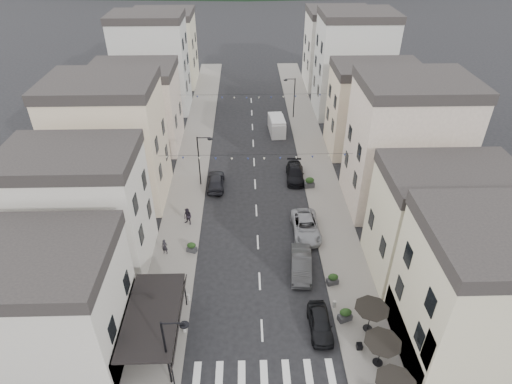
# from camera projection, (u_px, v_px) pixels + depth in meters

# --- Properties ---
(sidewalk_left) EXTENTS (4.00, 76.00, 0.12)m
(sidewalk_left) POSITION_uv_depth(u_px,v_px,m) (194.00, 159.00, 53.00)
(sidewalk_left) COLOR slate
(sidewalk_left) RESTS_ON ground
(sidewalk_right) EXTENTS (4.00, 76.00, 0.12)m
(sidewalk_right) POSITION_uv_depth(u_px,v_px,m) (314.00, 157.00, 53.34)
(sidewalk_right) COLOR slate
(sidewalk_right) RESTS_ON ground
(boutique_building) EXTENTS (12.00, 8.00, 8.00)m
(boutique_building) POSITION_uv_depth(u_px,v_px,m) (29.00, 309.00, 28.21)
(boutique_building) COLOR beige
(boutique_building) RESTS_ON ground
(bistro_building) EXTENTS (10.00, 8.00, 10.00)m
(bistro_building) POSITION_uv_depth(u_px,v_px,m) (489.00, 301.00, 27.50)
(bistro_building) COLOR beige
(bistro_building) RESTS_ON ground
(boutique_awning) EXTENTS (3.77, 7.50, 3.28)m
(boutique_awning) POSITION_uv_depth(u_px,v_px,m) (156.00, 315.00, 28.89)
(boutique_awning) COLOR black
(boutique_awning) RESTS_ON ground
(buildings_row_left) EXTENTS (10.20, 54.16, 14.00)m
(buildings_row_left) POSITION_uv_depth(u_px,v_px,m) (139.00, 95.00, 54.24)
(buildings_row_left) COLOR beige
(buildings_row_left) RESTS_ON ground
(buildings_row_right) EXTENTS (10.20, 54.16, 14.50)m
(buildings_row_right) POSITION_uv_depth(u_px,v_px,m) (368.00, 95.00, 53.82)
(buildings_row_right) COLOR beige
(buildings_row_right) RESTS_ON ground
(cafe_terrace) EXTENTS (2.50, 8.10, 2.53)m
(cafe_terrace) POSITION_uv_depth(u_px,v_px,m) (382.00, 345.00, 27.82)
(cafe_terrace) COLOR black
(cafe_terrace) RESTS_ON ground
(streetlamp_left_near) EXTENTS (1.70, 0.56, 6.00)m
(streetlamp_left_near) POSITION_uv_depth(u_px,v_px,m) (170.00, 347.00, 26.10)
(streetlamp_left_near) COLOR black
(streetlamp_left_near) RESTS_ON ground
(streetlamp_left_far) EXTENTS (1.70, 0.56, 6.00)m
(streetlamp_left_far) POSITION_uv_depth(u_px,v_px,m) (201.00, 156.00, 46.03)
(streetlamp_left_far) COLOR black
(streetlamp_left_far) RESTS_ON ground
(streetlamp_right_far) EXTENTS (1.70, 0.56, 6.00)m
(streetlamp_right_far) POSITION_uv_depth(u_px,v_px,m) (292.00, 94.00, 61.23)
(streetlamp_right_far) COLOR black
(streetlamp_right_far) RESTS_ON ground
(bollards) EXTENTS (11.66, 10.26, 0.60)m
(bollards) POSITION_uv_depth(u_px,v_px,m) (262.00, 332.00, 30.97)
(bollards) COLOR gray
(bollards) RESTS_ON ground
(bunting_near) EXTENTS (19.00, 0.28, 0.62)m
(bunting_near) POSITION_uv_depth(u_px,v_px,m) (256.00, 158.00, 41.75)
(bunting_near) COLOR black
(bunting_near) RESTS_ON ground
(bunting_far) EXTENTS (19.00, 0.28, 0.62)m
(bunting_far) POSITION_uv_depth(u_px,v_px,m) (253.00, 97.00, 55.03)
(bunting_far) COLOR black
(bunting_far) RESTS_ON ground
(parked_car_a) EXTENTS (1.65, 4.01, 1.36)m
(parked_car_a) POSITION_uv_depth(u_px,v_px,m) (320.00, 323.00, 31.33)
(parked_car_a) COLOR black
(parked_car_a) RESTS_ON ground
(parked_car_b) EXTENTS (2.10, 4.92, 1.58)m
(parked_car_b) POSITION_uv_depth(u_px,v_px,m) (301.00, 264.00, 36.31)
(parked_car_b) COLOR #323234
(parked_car_b) RESTS_ON ground
(parked_car_c) EXTENTS (2.57, 5.44, 1.50)m
(parked_car_c) POSITION_uv_depth(u_px,v_px,m) (306.00, 227.00, 40.64)
(parked_car_c) COLOR gray
(parked_car_c) RESTS_ON ground
(parked_car_d) EXTENTS (2.21, 4.94, 1.41)m
(parked_car_d) POSITION_uv_depth(u_px,v_px,m) (295.00, 173.00, 48.84)
(parked_car_d) COLOR black
(parked_car_d) RESTS_ON ground
(parked_car_e) EXTENTS (1.87, 4.55, 1.54)m
(parked_car_e) POSITION_uv_depth(u_px,v_px,m) (216.00, 181.00, 47.33)
(parked_car_e) COLOR black
(parked_car_e) RESTS_ON ground
(delivery_van) EXTENTS (2.22, 4.94, 2.31)m
(delivery_van) POSITION_uv_depth(u_px,v_px,m) (277.00, 125.00, 58.61)
(delivery_van) COLOR #BCBCBE
(delivery_van) RESTS_ON ground
(pedestrian_a) EXTENTS (0.61, 0.45, 1.53)m
(pedestrian_a) POSITION_uv_depth(u_px,v_px,m) (165.00, 247.00, 38.04)
(pedestrian_a) COLOR black
(pedestrian_a) RESTS_ON sidewalk_left
(pedestrian_b) EXTENTS (1.11, 1.05, 1.81)m
(pedestrian_b) POSITION_uv_depth(u_px,v_px,m) (188.00, 217.00, 41.50)
(pedestrian_b) COLOR black
(pedestrian_b) RESTS_ON sidewalk_left
(planter_la) EXTENTS (1.07, 0.70, 1.12)m
(planter_la) POSITION_uv_depth(u_px,v_px,m) (147.00, 329.00, 30.88)
(planter_la) COLOR #2B2C2E
(planter_la) RESTS_ON sidewalk_left
(planter_lb) EXTENTS (1.01, 0.77, 1.00)m
(planter_lb) POSITION_uv_depth(u_px,v_px,m) (192.00, 247.00, 38.40)
(planter_lb) COLOR #323234
(planter_lb) RESTS_ON sidewalk_left
(planter_ra) EXTENTS (1.16, 0.88, 1.15)m
(planter_ra) POSITION_uv_depth(u_px,v_px,m) (345.00, 315.00, 31.98)
(planter_ra) COLOR #303033
(planter_ra) RESTS_ON sidewalk_right
(planter_rb) EXTENTS (1.03, 0.71, 1.06)m
(planter_rb) POSITION_uv_depth(u_px,v_px,m) (333.00, 279.00, 35.09)
(planter_rb) COLOR #303032
(planter_rb) RESTS_ON sidewalk_right
(planter_rc) EXTENTS (1.16, 0.72, 1.24)m
(planter_rc) POSITION_uv_depth(u_px,v_px,m) (310.00, 182.00, 47.20)
(planter_rc) COLOR #313134
(planter_rc) RESTS_ON sidewalk_right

